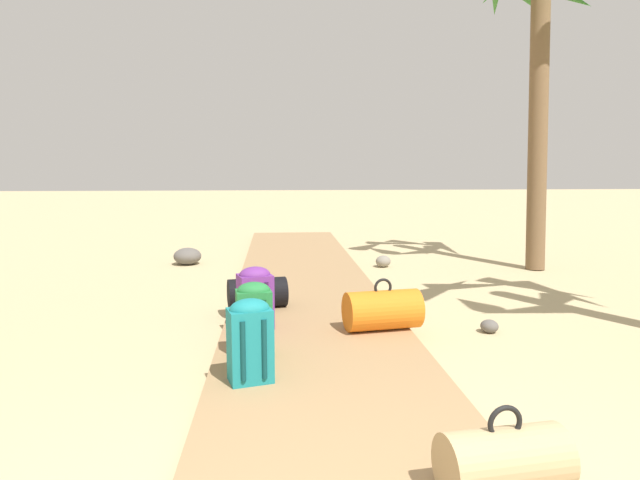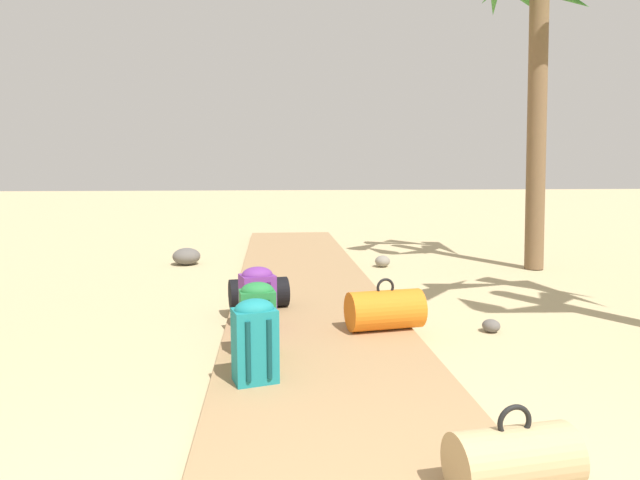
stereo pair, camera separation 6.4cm
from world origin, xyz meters
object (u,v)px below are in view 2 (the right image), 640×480
duffel_bag_black (259,293)px  duffel_bag_orange (385,310)px  duffel_bag_tan (513,460)px  backpack_green (258,317)px  backpack_teal (255,339)px  palm_tree_far_right (545,11)px  backpack_purple (258,296)px

duffel_bag_black → duffel_bag_orange: size_ratio=0.90×
duffel_bag_tan → backpack_green: bearing=121.6°
backpack_green → backpack_teal: backpack_green is taller
duffel_bag_tan → palm_tree_far_right: (2.85, 5.65, 3.46)m
duffel_bag_orange → duffel_bag_tan: bearing=-88.7°
duffel_bag_black → backpack_purple: size_ratio=1.15×
duffel_bag_black → duffel_bag_tan: (1.19, -3.34, -0.00)m
duffel_bag_black → backpack_purple: 0.73m
duffel_bag_black → duffel_bag_orange: (1.13, -0.86, 0.02)m
backpack_purple → backpack_green: bearing=-88.6°
duffel_bag_tan → backpack_purple: backpack_purple is taller
backpack_green → duffel_bag_orange: (1.10, 0.60, -0.12)m
palm_tree_far_right → backpack_teal: bearing=-133.2°
duffel_bag_black → backpack_teal: bearing=-89.4°
backpack_green → palm_tree_far_right: size_ratio=0.12×
palm_tree_far_right → backpack_green: bearing=-136.8°
duffel_bag_black → backpack_teal: backpack_teal is taller
duffel_bag_tan → backpack_purple: bearing=114.2°
duffel_bag_black → backpack_green: 1.46m
duffel_bag_orange → backpack_purple: size_ratio=1.28×
backpack_purple → duffel_bag_orange: bearing=-6.9°
backpack_green → duffel_bag_tan: size_ratio=0.98×
backpack_purple → palm_tree_far_right: size_ratio=0.12×
backpack_teal → backpack_purple: 1.25m
duffel_bag_black → duffel_bag_orange: 1.42m
duffel_bag_orange → duffel_bag_tan: 2.49m
duffel_bag_tan → backpack_teal: 1.81m
backpack_teal → duffel_bag_tan: bearing=-49.7°
duffel_bag_orange → palm_tree_far_right: 5.50m
duffel_bag_tan → palm_tree_far_right: size_ratio=0.13×
backpack_green → backpack_purple: 0.74m
backpack_purple → duffel_bag_tan: bearing=-65.8°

